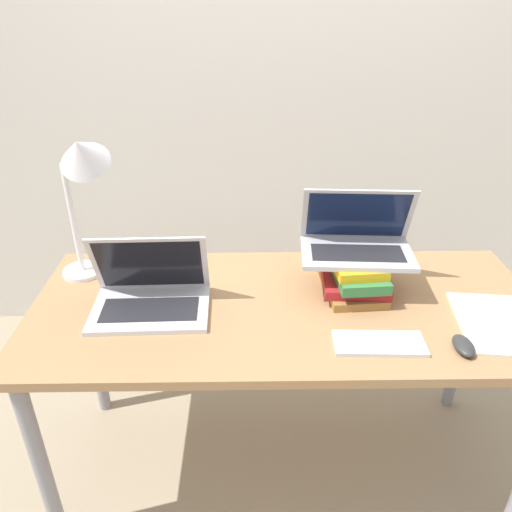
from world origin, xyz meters
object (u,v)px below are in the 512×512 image
object	(u,v)px
notepad	(496,323)
laptop_on_books	(357,240)
book_stack	(354,275)
mouse	(464,346)
wireless_keyboard	(379,343)
desk_lamp	(81,169)
laptop_left	(151,294)

from	to	relation	value
notepad	laptop_on_books	bearing A→B (deg)	149.50
book_stack	mouse	bearing A→B (deg)	-51.39
wireless_keyboard	book_stack	bearing A→B (deg)	94.10
book_stack	mouse	size ratio (longest dim) A/B	2.81
book_stack	desk_lamp	world-z (taller)	desk_lamp
book_stack	mouse	world-z (taller)	book_stack
wireless_keyboard	desk_lamp	bearing A→B (deg)	156.68
book_stack	desk_lamp	size ratio (longest dim) A/B	0.51
desk_lamp	notepad	bearing A→B (deg)	-13.08
wireless_keyboard	desk_lamp	size ratio (longest dim) A/B	0.49
laptop_on_books	desk_lamp	world-z (taller)	desk_lamp
mouse	book_stack	bearing A→B (deg)	128.61
laptop_on_books	laptop_left	bearing A→B (deg)	-169.77
laptop_left	mouse	bearing A→B (deg)	-13.97
desk_lamp	book_stack	bearing A→B (deg)	-6.13
mouse	notepad	xyz separation A→B (m)	(0.15, 0.12, -0.01)
book_stack	laptop_on_books	size ratio (longest dim) A/B	0.75
laptop_left	book_stack	distance (m)	0.67
book_stack	notepad	size ratio (longest dim) A/B	0.83
notepad	mouse	bearing A→B (deg)	-141.75
wireless_keyboard	desk_lamp	distance (m)	1.06
laptop_left	laptop_on_books	world-z (taller)	laptop_on_books
mouse	desk_lamp	xyz separation A→B (m)	(-1.14, 0.41, 0.39)
notepad	desk_lamp	world-z (taller)	desk_lamp
laptop_left	desk_lamp	distance (m)	0.45
notepad	desk_lamp	distance (m)	1.38
book_stack	notepad	xyz separation A→B (m)	(0.40, -0.20, -0.06)
laptop_on_books	desk_lamp	distance (m)	0.92
laptop_left	mouse	distance (m)	0.95
laptop_on_books	desk_lamp	size ratio (longest dim) A/B	0.69
laptop_on_books	notepad	world-z (taller)	laptop_on_books
laptop_left	wireless_keyboard	size ratio (longest dim) A/B	1.40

